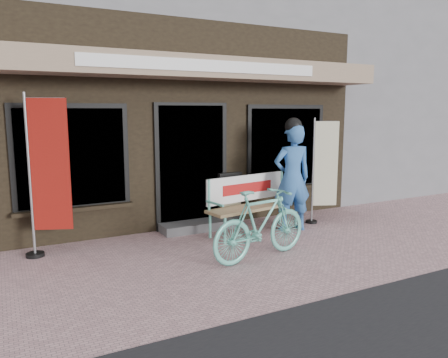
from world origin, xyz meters
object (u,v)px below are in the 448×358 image
bench (251,199)px  nobori_red (47,174)px  nobori_cream (323,169)px  menu_stand (230,198)px  bicycle (261,224)px  person (292,176)px

bench → nobori_red: (-3.21, 0.20, 0.63)m
bench → nobori_cream: 1.53m
nobori_cream → menu_stand: bearing=176.4°
bench → menu_stand: bearing=87.4°
nobori_cream → menu_stand: (-1.55, 0.73, -0.51)m
bicycle → nobori_red: nobori_red is taller
person → nobori_red: 3.90m
person → bicycle: 1.69m
bicycle → nobori_red: (-2.60, 1.47, 0.70)m
bench → person: person is taller
nobori_red → nobori_cream: bearing=17.7°
bicycle → nobori_cream: 2.42m
bench → bicycle: bearing=-125.4°
person → nobori_cream: bearing=20.9°
person → bicycle: size_ratio=1.17×
nobori_cream → menu_stand: 1.78m
person → bench: bearing=171.1°
bench → nobori_red: 3.27m
nobori_red → person: bearing=14.9°
menu_stand → person: bearing=-53.1°
bicycle → menu_stand: 1.96m
bench → person: size_ratio=0.94×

